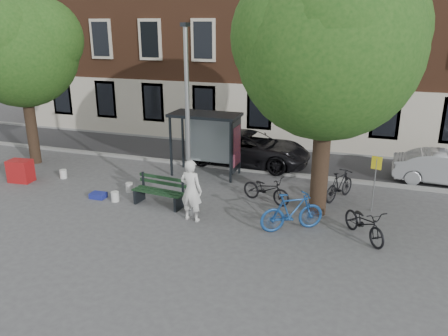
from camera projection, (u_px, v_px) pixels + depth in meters
ground at (190, 214)px, 14.62m from camera, size 90.00×90.00×0.00m
road at (248, 157)px, 20.90m from camera, size 40.00×4.00×0.01m
curb_near at (235, 168)px, 19.09m from camera, size 40.00×0.25×0.12m
curb_far at (259, 146)px, 22.68m from camera, size 40.00×0.25×0.12m
building_row at (280, 7)px, 24.10m from camera, size 30.00×8.00×14.00m
lamppost at (188, 133)px, 13.75m from camera, size 0.28×0.35×6.11m
tree_right at (329, 40)px, 12.86m from camera, size 5.76×5.60×8.20m
tree_left at (18, 45)px, 18.37m from camera, size 5.18×4.86×7.40m
bus_shelter at (215, 130)px, 17.89m from camera, size 2.85×1.45×2.62m
painter at (191, 191)px, 13.89m from camera, size 0.79×0.56×2.04m
bench at (160, 193)px, 15.26m from camera, size 1.97×0.81×0.99m
bike_a at (266, 189)px, 15.47m from camera, size 2.00×1.22×0.99m
bike_b at (292, 212)px, 13.32m from camera, size 2.02×1.61×1.23m
bike_c at (364, 223)px, 12.82m from camera, size 1.67×1.93×1.00m
bike_d at (340, 185)px, 15.72m from camera, size 1.23×1.85×1.08m
car_dark at (250, 148)px, 19.66m from camera, size 5.51×2.69×1.51m
car_silver at (446, 168)px, 17.19m from camera, size 4.00×1.48×1.31m
red_stand at (21, 171)px, 17.55m from camera, size 0.96×0.69×0.90m
blue_crate at (98, 195)px, 15.97m from camera, size 0.56×0.42×0.20m
bucket_a at (129, 187)px, 16.53m from camera, size 0.29×0.29×0.36m
bucket_b at (115, 197)px, 15.65m from camera, size 0.37×0.37×0.36m
bucket_c at (63, 174)px, 18.02m from camera, size 0.31×0.31×0.36m
notice_sign at (376, 172)px, 14.45m from camera, size 0.33×0.11×1.94m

